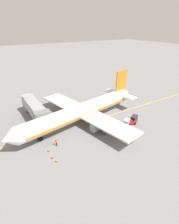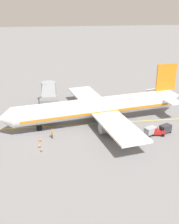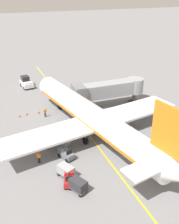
{
  "view_description": "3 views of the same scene",
  "coord_description": "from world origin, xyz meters",
  "px_view_note": "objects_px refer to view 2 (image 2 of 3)",
  "views": [
    {
      "loc": [
        -33.29,
        16.91,
        21.97
      ],
      "look_at": [
        -2.32,
        -2.26,
        3.99
      ],
      "focal_mm": 28.63,
      "sensor_mm": 36.0,
      "label": 1
    },
    {
      "loc": [
        -49.88,
        6.87,
        22.93
      ],
      "look_at": [
        -0.94,
        0.0,
        2.9
      ],
      "focal_mm": 45.58,
      "sensor_mm": 36.0,
      "label": 2
    },
    {
      "loc": [
        -13.46,
        -36.22,
        21.89
      ],
      "look_at": [
        1.06,
        0.82,
        2.76
      ],
      "focal_mm": 43.21,
      "sensor_mm": 36.0,
      "label": 3
    }
  ],
  "objects_px": {
    "baggage_cart_second_in_train": "(165,128)",
    "safety_cone_nose_left": "(40,139)",
    "safety_cone_nose_right": "(41,150)",
    "safety_cone_wing_tip": "(39,146)",
    "parked_airliner": "(98,107)",
    "baggage_tug_lead": "(157,131)",
    "ground_crew_marshaller": "(132,139)",
    "baggage_tug_trailing": "(127,130)",
    "baggage_cart_front": "(150,131)",
    "ground_crew_loader": "(52,133)",
    "ground_crew_wing_walker": "(113,135)",
    "jet_bridge": "(49,96)"
  },
  "relations": [
    {
      "from": "ground_crew_wing_walker",
      "to": "safety_cone_nose_left",
      "type": "height_order",
      "value": "ground_crew_wing_walker"
    },
    {
      "from": "baggage_tug_lead",
      "to": "safety_cone_nose_left",
      "type": "height_order",
      "value": "baggage_tug_lead"
    },
    {
      "from": "parked_airliner",
      "to": "baggage_cart_second_in_train",
      "type": "height_order",
      "value": "parked_airliner"
    },
    {
      "from": "baggage_tug_lead",
      "to": "baggage_tug_trailing",
      "type": "xyz_separation_m",
      "value": [
        1.15,
        5.18,
        0.0
      ]
    },
    {
      "from": "baggage_tug_trailing",
      "to": "baggage_cart_front",
      "type": "xyz_separation_m",
      "value": [
        -1.14,
        -3.89,
        0.24
      ]
    },
    {
      "from": "jet_bridge",
      "to": "baggage_cart_second_in_train",
      "type": "xyz_separation_m",
      "value": [
        -13.57,
        -20.62,
        -2.51
      ]
    },
    {
      "from": "baggage_tug_lead",
      "to": "safety_cone_nose_right",
      "type": "bearing_deg",
      "value": 98.26
    },
    {
      "from": "ground_crew_loader",
      "to": "ground_crew_marshaller",
      "type": "bearing_deg",
      "value": -106.36
    },
    {
      "from": "baggage_tug_trailing",
      "to": "safety_cone_wing_tip",
      "type": "xyz_separation_m",
      "value": [
        -2.78,
        15.57,
        -0.42
      ]
    },
    {
      "from": "parked_airliner",
      "to": "safety_cone_nose_right",
      "type": "height_order",
      "value": "parked_airliner"
    },
    {
      "from": "baggage_cart_front",
      "to": "ground_crew_loader",
      "type": "xyz_separation_m",
      "value": [
        1.37,
        17.33,
        0.0
      ]
    },
    {
      "from": "baggage_cart_second_in_train",
      "to": "safety_cone_nose_left",
      "type": "xyz_separation_m",
      "value": [
        0.02,
        22.36,
        -0.66
      ]
    },
    {
      "from": "ground_crew_wing_walker",
      "to": "ground_crew_loader",
      "type": "relative_size",
      "value": 1.0
    },
    {
      "from": "ground_crew_marshaller",
      "to": "baggage_cart_front",
      "type": "bearing_deg",
      "value": -57.96
    },
    {
      "from": "baggage_tug_trailing",
      "to": "ground_crew_wing_walker",
      "type": "height_order",
      "value": "ground_crew_wing_walker"
    },
    {
      "from": "baggage_tug_lead",
      "to": "safety_cone_nose_right",
      "type": "height_order",
      "value": "baggage_tug_lead"
    },
    {
      "from": "jet_bridge",
      "to": "baggage_tug_lead",
      "type": "relative_size",
      "value": 5.28
    },
    {
      "from": "ground_crew_loader",
      "to": "baggage_tug_trailing",
      "type": "bearing_deg",
      "value": -90.97
    },
    {
      "from": "jet_bridge",
      "to": "baggage_cart_second_in_train",
      "type": "relative_size",
      "value": 4.98
    },
    {
      "from": "baggage_cart_front",
      "to": "safety_cone_nose_right",
      "type": "xyz_separation_m",
      "value": [
        -2.98,
        19.14,
        -0.66
      ]
    },
    {
      "from": "baggage_cart_front",
      "to": "baggage_cart_second_in_train",
      "type": "height_order",
      "value": "same"
    },
    {
      "from": "parked_airliner",
      "to": "safety_cone_nose_right",
      "type": "xyz_separation_m",
      "value": [
        -9.83,
        10.82,
        -2.9
      ]
    },
    {
      "from": "baggage_tug_lead",
      "to": "safety_cone_wing_tip",
      "type": "relative_size",
      "value": 4.64
    },
    {
      "from": "jet_bridge",
      "to": "ground_crew_wing_walker",
      "type": "bearing_deg",
      "value": -144.04
    },
    {
      "from": "safety_cone_nose_right",
      "to": "safety_cone_wing_tip",
      "type": "xyz_separation_m",
      "value": [
        1.34,
        0.32,
        0.0
      ]
    },
    {
      "from": "baggage_tug_trailing",
      "to": "baggage_cart_second_in_train",
      "type": "bearing_deg",
      "value": -95.03
    },
    {
      "from": "safety_cone_nose_left",
      "to": "safety_cone_wing_tip",
      "type": "bearing_deg",
      "value": 177.43
    },
    {
      "from": "ground_crew_loader",
      "to": "safety_cone_nose_left",
      "type": "xyz_separation_m",
      "value": [
        -0.81,
        2.03,
        -0.66
      ]
    },
    {
      "from": "ground_crew_marshaller",
      "to": "safety_cone_nose_left",
      "type": "bearing_deg",
      "value": 78.59
    },
    {
      "from": "baggage_cart_front",
      "to": "baggage_cart_second_in_train",
      "type": "distance_m",
      "value": 3.05
    },
    {
      "from": "parked_airliner",
      "to": "jet_bridge",
      "type": "bearing_deg",
      "value": 52.05
    },
    {
      "from": "jet_bridge",
      "to": "baggage_tug_trailing",
      "type": "relative_size",
      "value": 5.23
    },
    {
      "from": "ground_crew_marshaller",
      "to": "safety_cone_nose_left",
      "type": "xyz_separation_m",
      "value": [
        3.09,
        15.31,
        -0.66
      ]
    },
    {
      "from": "parked_airliner",
      "to": "baggage_tug_lead",
      "type": "xyz_separation_m",
      "value": [
        -6.87,
        -9.61,
        -2.47
      ]
    },
    {
      "from": "ground_crew_marshaller",
      "to": "parked_airliner",
      "type": "bearing_deg",
      "value": 24.48
    },
    {
      "from": "safety_cone_wing_tip",
      "to": "parked_airliner",
      "type": "bearing_deg",
      "value": -52.67
    },
    {
      "from": "ground_crew_marshaller",
      "to": "baggage_tug_lead",
      "type": "bearing_deg",
      "value": -64.7
    },
    {
      "from": "parked_airliner",
      "to": "baggage_tug_lead",
      "type": "height_order",
      "value": "parked_airliner"
    },
    {
      "from": "jet_bridge",
      "to": "safety_cone_nose_right",
      "type": "distance_m",
      "value": 17.44
    },
    {
      "from": "parked_airliner",
      "to": "baggage_tug_trailing",
      "type": "height_order",
      "value": "parked_airliner"
    },
    {
      "from": "parked_airliner",
      "to": "baggage_cart_second_in_train",
      "type": "bearing_deg",
      "value": -119.18
    },
    {
      "from": "safety_cone_nose_right",
      "to": "ground_crew_wing_walker",
      "type": "bearing_deg",
      "value": -79.07
    },
    {
      "from": "safety_cone_nose_right",
      "to": "safety_cone_wing_tip",
      "type": "height_order",
      "value": "same"
    },
    {
      "from": "parked_airliner",
      "to": "ground_crew_loader",
      "type": "height_order",
      "value": "parked_airliner"
    },
    {
      "from": "ground_crew_loader",
      "to": "safety_cone_nose_right",
      "type": "height_order",
      "value": "ground_crew_loader"
    },
    {
      "from": "ground_crew_wing_walker",
      "to": "safety_cone_nose_left",
      "type": "relative_size",
      "value": 2.86
    },
    {
      "from": "ground_crew_wing_walker",
      "to": "ground_crew_loader",
      "type": "distance_m",
      "value": 10.58
    },
    {
      "from": "baggage_tug_lead",
      "to": "ground_crew_wing_walker",
      "type": "bearing_deg",
      "value": 94.22
    },
    {
      "from": "baggage_tug_lead",
      "to": "baggage_cart_front",
      "type": "height_order",
      "value": "baggage_tug_lead"
    },
    {
      "from": "baggage_cart_second_in_train",
      "to": "safety_cone_wing_tip",
      "type": "bearing_deg",
      "value": 95.52
    }
  ]
}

